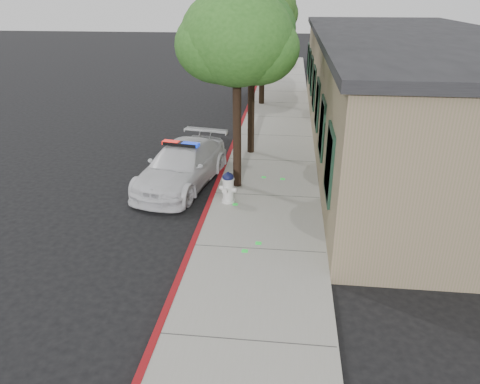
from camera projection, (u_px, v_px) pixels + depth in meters
The scene contains 9 objects.
ground at pixel (190, 250), 10.62m from camera, with size 120.00×120.00×0.00m, color black.
sidewalk at pixel (265, 197), 13.15m from camera, with size 3.20×60.00×0.15m, color gray.
red_curb at pixel (213, 195), 13.30m from camera, with size 0.14×60.00×0.16m, color maroon.
clapboard_building at pixel (408, 90), 17.24m from camera, with size 7.30×20.89×4.24m.
police_car at pixel (182, 165), 13.93m from camera, with size 2.63×4.73×1.42m.
fire_hydrant at pixel (228, 187), 12.52m from camera, with size 0.52×0.45×0.90m.
street_tree_near at pixel (237, 42), 12.07m from camera, with size 3.37×3.07×5.62m.
street_tree_mid at pixel (252, 32), 14.97m from camera, with size 2.92×3.02×5.57m.
street_tree_far at pixel (264, 10), 21.92m from camera, with size 3.34×3.29×6.11m.
Camera 1 is at (2.19, -8.94, 5.61)m, focal length 33.58 mm.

